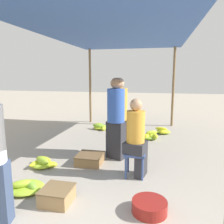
% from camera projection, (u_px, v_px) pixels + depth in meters
% --- Properties ---
extents(canopy_post_back_left, '(0.08, 0.08, 2.57)m').
position_uv_depth(canopy_post_back_left, '(90.00, 86.00, 7.73)').
color(canopy_post_back_left, olive).
rests_on(canopy_post_back_left, ground).
extents(canopy_post_back_right, '(0.08, 0.08, 2.57)m').
position_uv_depth(canopy_post_back_right, '(173.00, 87.00, 7.13)').
color(canopy_post_back_right, olive).
rests_on(canopy_post_back_right, ground).
extents(canopy_tarp, '(3.25, 6.57, 0.04)m').
position_uv_depth(canopy_tarp, '(110.00, 28.00, 4.24)').
color(canopy_tarp, '#33569E').
rests_on(canopy_tarp, canopy_post_front_left).
extents(stool, '(0.34, 0.34, 0.42)m').
position_uv_depth(stool, '(135.00, 157.00, 3.65)').
color(stool, '#384C84').
rests_on(stool, ground).
extents(vendor_seated, '(0.40, 0.40, 1.32)m').
position_uv_depth(vendor_seated, '(137.00, 137.00, 3.59)').
color(vendor_seated, '#2D2D33').
rests_on(vendor_seated, ground).
extents(basin_black, '(0.44, 0.44, 0.15)m').
position_uv_depth(basin_black, '(149.00, 207.00, 2.71)').
color(basin_black, maroon).
rests_on(basin_black, ground).
extents(banana_pile_left_0, '(0.55, 0.42, 0.20)m').
position_uv_depth(banana_pile_left_0, '(42.00, 163.00, 4.06)').
color(banana_pile_left_0, '#B5CD2C').
rests_on(banana_pile_left_0, ground).
extents(banana_pile_left_1, '(0.56, 0.49, 0.19)m').
position_uv_depth(banana_pile_left_1, '(24.00, 187.00, 3.20)').
color(banana_pile_left_1, '#7EB736').
rests_on(banana_pile_left_1, ground).
extents(banana_pile_left_2, '(0.50, 0.48, 0.20)m').
position_uv_depth(banana_pile_left_2, '(100.00, 127.00, 6.86)').
color(banana_pile_left_2, '#AAC82E').
rests_on(banana_pile_left_2, ground).
extents(banana_pile_right_0, '(0.51, 0.53, 0.23)m').
position_uv_depth(banana_pile_right_0, '(150.00, 136.00, 5.83)').
color(banana_pile_right_0, '#BBCF2B').
rests_on(banana_pile_right_0, ground).
extents(banana_pile_right_1, '(0.45, 0.47, 0.18)m').
position_uv_depth(banana_pile_right_1, '(163.00, 131.00, 6.35)').
color(banana_pile_right_1, yellow).
rests_on(banana_pile_right_1, ground).
extents(crate_near, '(0.49, 0.49, 0.19)m').
position_uv_depth(crate_near, '(90.00, 159.00, 4.20)').
color(crate_near, olive).
rests_on(crate_near, ground).
extents(crate_mid, '(0.40, 0.40, 0.21)m').
position_uv_depth(crate_mid, '(57.00, 195.00, 2.91)').
color(crate_mid, '#9E7A4C').
rests_on(crate_mid, ground).
extents(shopper_walking_mid, '(0.42, 0.42, 1.64)m').
position_uv_depth(shopper_walking_mid, '(119.00, 116.00, 4.57)').
color(shopper_walking_mid, '#4C4238').
rests_on(shopper_walking_mid, ground).
extents(shopper_walking_far, '(0.45, 0.45, 1.64)m').
position_uv_depth(shopper_walking_far, '(116.00, 117.00, 4.36)').
color(shopper_walking_far, '#2D2D33').
rests_on(shopper_walking_far, ground).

